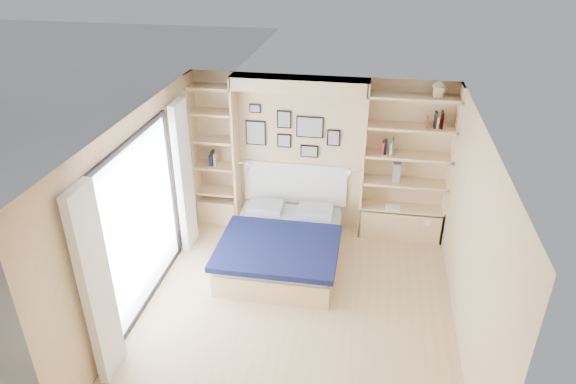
# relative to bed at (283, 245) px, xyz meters

# --- Properties ---
(ground) EXTENTS (4.50, 4.50, 0.00)m
(ground) POSITION_rel_bed_xyz_m (0.37, -1.08, -0.27)
(ground) COLOR tan
(ground) RESTS_ON ground
(room_shell) EXTENTS (4.50, 4.50, 4.50)m
(room_shell) POSITION_rel_bed_xyz_m (-0.01, 0.44, 0.81)
(room_shell) COLOR #D7BA87
(room_shell) RESTS_ON ground
(bed) EXTENTS (1.67, 2.20, 1.07)m
(bed) POSITION_rel_bed_xyz_m (0.00, 0.00, 0.00)
(bed) COLOR #E2BB88
(bed) RESTS_ON ground
(photo_gallery) EXTENTS (1.48, 0.02, 0.82)m
(photo_gallery) POSITION_rel_bed_xyz_m (-0.08, 1.15, 1.33)
(photo_gallery) COLOR black
(photo_gallery) RESTS_ON ground
(reading_lamps) EXTENTS (1.92, 0.12, 0.15)m
(reading_lamps) POSITION_rel_bed_xyz_m (0.07, 0.92, 0.83)
(reading_lamps) COLOR silver
(reading_lamps) RESTS_ON ground
(shelf_decor) EXTENTS (3.51, 0.23, 2.03)m
(shelf_decor) POSITION_rel_bed_xyz_m (1.42, 0.99, 1.41)
(shelf_decor) COLOR #A51E1E
(shelf_decor) RESTS_ON ground
(deck) EXTENTS (3.20, 4.00, 0.05)m
(deck) POSITION_rel_bed_xyz_m (-3.23, -1.08, -0.27)
(deck) COLOR #746956
(deck) RESTS_ON ground
(deck_chair) EXTENTS (0.74, 0.89, 0.77)m
(deck_chair) POSITION_rel_bed_xyz_m (-2.45, -0.83, 0.10)
(deck_chair) COLOR tan
(deck_chair) RESTS_ON ground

